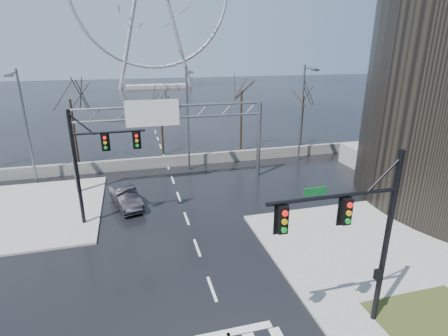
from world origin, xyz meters
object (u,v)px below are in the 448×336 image
object	(u,v)px
signal_mast_far	(93,157)
sign_gantry	(167,128)
signal_mast_near	(361,229)
car	(126,198)

from	to	relation	value
signal_mast_far	sign_gantry	distance (m)	8.14
signal_mast_far	sign_gantry	world-z (taller)	signal_mast_far
signal_mast_near	sign_gantry	distance (m)	19.79
sign_gantry	car	world-z (taller)	sign_gantry
signal_mast_near	car	distance (m)	18.31
sign_gantry	signal_mast_near	bearing A→B (deg)	-73.81
sign_gantry	car	size ratio (longest dim) A/B	3.65
signal_mast_near	sign_gantry	size ratio (longest dim) A/B	0.49
sign_gantry	car	distance (m)	6.93
signal_mast_near	car	xyz separation A→B (m)	(-9.28, 15.23, -4.13)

